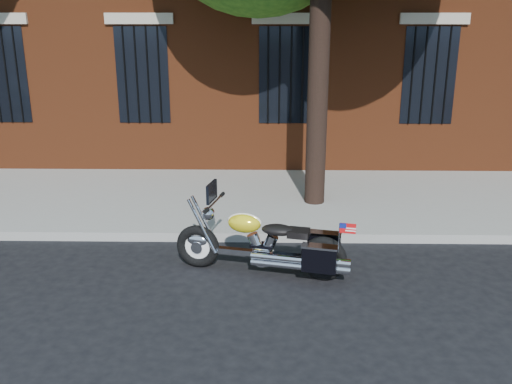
{
  "coord_description": "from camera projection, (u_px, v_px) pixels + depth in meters",
  "views": [
    {
      "loc": [
        -0.39,
        -7.05,
        3.51
      ],
      "look_at": [
        -0.53,
        0.8,
        1.0
      ],
      "focal_mm": 40.0,
      "sensor_mm": 36.0,
      "label": 1
    }
  ],
  "objects": [
    {
      "name": "sidewalk",
      "position": [
        286.0,
        199.0,
        10.86
      ],
      "size": [
        40.0,
        3.6,
        0.15
      ],
      "primitive_type": "cube",
      "color": "gray",
      "rests_on": "ground"
    },
    {
      "name": "motorcycle",
      "position": [
        268.0,
        246.0,
        7.8
      ],
      "size": [
        2.42,
        1.07,
        1.27
      ],
      "rotation": [
        0.0,
        0.0,
        -0.22
      ],
      "color": "black",
      "rests_on": "ground"
    },
    {
      "name": "curb",
      "position": [
        290.0,
        236.0,
        9.07
      ],
      "size": [
        40.0,
        0.16,
        0.15
      ],
      "primitive_type": "cube",
      "color": "gray",
      "rests_on": "ground"
    },
    {
      "name": "ground",
      "position": [
        294.0,
        280.0,
        7.78
      ],
      "size": [
        120.0,
        120.0,
        0.0
      ],
      "primitive_type": "plane",
      "color": "black",
      "rests_on": "ground"
    }
  ]
}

